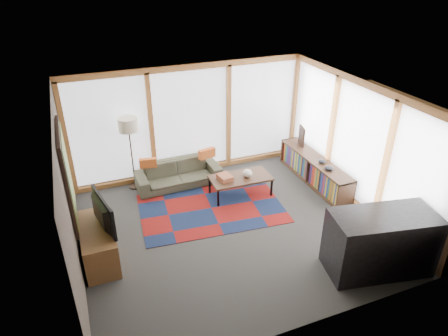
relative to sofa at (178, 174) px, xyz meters
name	(u,v)px	position (x,y,z in m)	size (l,w,h in m)	color
ground	(232,227)	(0.50, -1.95, -0.28)	(5.50, 5.50, 0.00)	#282826
room_envelope	(245,139)	(0.99, -1.39, 1.27)	(5.52, 5.02, 2.62)	#423831
rug	(211,208)	(0.36, -1.19, -0.27)	(2.89, 1.86, 0.01)	maroon
sofa	(178,174)	(0.00, 0.00, 0.00)	(1.89, 0.74, 0.55)	#313326
pillow_left	(148,163)	(-0.64, 0.04, 0.38)	(0.37, 0.11, 0.20)	#BE5521
pillow_right	(207,153)	(0.70, 0.01, 0.38)	(0.39, 0.12, 0.22)	#BE5521
floor_lamp	(132,154)	(-0.94, 0.27, 0.55)	(0.41, 0.41, 1.65)	#312216
coffee_table	(240,186)	(1.14, -0.91, -0.06)	(1.30, 0.65, 0.43)	black
book_stack	(225,177)	(0.78, -0.88, 0.21)	(0.26, 0.32, 0.11)	brown
vase	(247,173)	(1.27, -0.95, 0.25)	(0.20, 0.20, 0.18)	beige
bookshelf	(314,170)	(2.93, -1.01, 0.02)	(0.43, 2.38, 0.59)	black
bowl_a	(329,168)	(2.89, -1.58, 0.37)	(0.19, 0.19, 0.10)	black
bowl_b	(322,161)	(2.93, -1.25, 0.36)	(0.17, 0.17, 0.08)	black
shelf_picture	(302,136)	(3.00, -0.24, 0.55)	(0.04, 0.35, 0.46)	black
tv_console	(99,243)	(-1.93, -1.93, 0.04)	(0.53, 1.28, 0.64)	brown
television	(98,214)	(-1.86, -1.95, 0.65)	(0.98, 0.13, 0.57)	black
bar_counter	(380,242)	(2.30, -3.86, 0.25)	(1.67, 0.78, 1.06)	black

